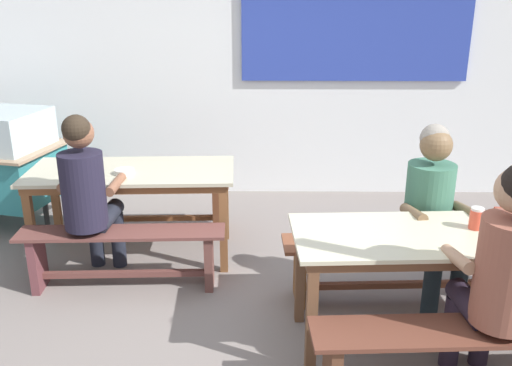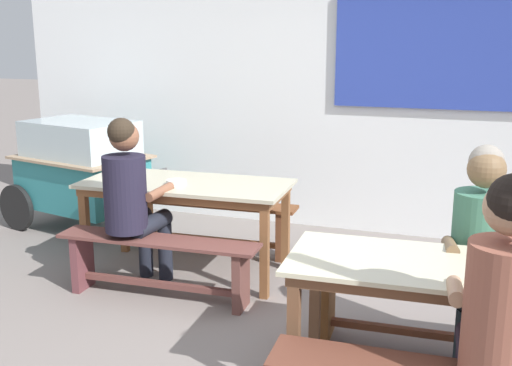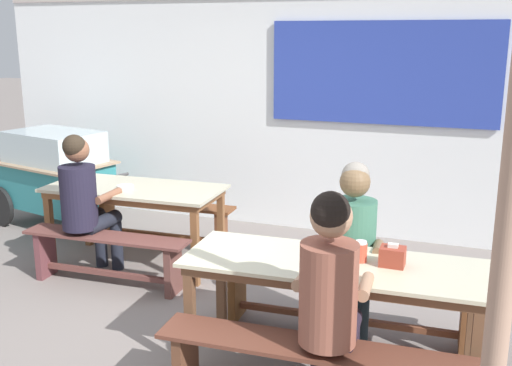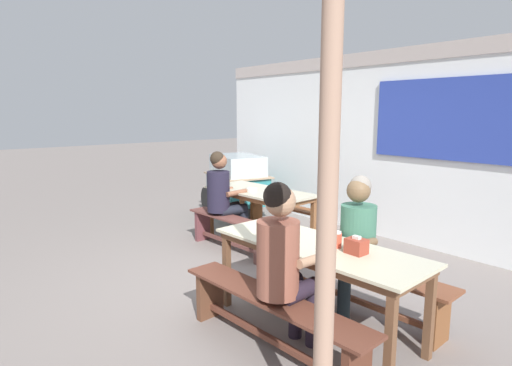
{
  "view_description": "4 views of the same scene",
  "coord_description": "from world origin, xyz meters",
  "views": [
    {
      "loc": [
        0.09,
        -3.13,
        2.08
      ],
      "look_at": [
        0.04,
        0.31,
        0.89
      ],
      "focal_mm": 38.72,
      "sensor_mm": 36.0,
      "label": 1
    },
    {
      "loc": [
        1.13,
        -3.2,
        1.85
      ],
      "look_at": [
        -0.11,
        0.28,
        0.98
      ],
      "focal_mm": 43.24,
      "sensor_mm": 36.0,
      "label": 2
    },
    {
      "loc": [
        1.99,
        -3.61,
        2.13
      ],
      "look_at": [
        0.36,
        0.72,
        0.97
      ],
      "focal_mm": 42.34,
      "sensor_mm": 36.0,
      "label": 3
    },
    {
      "loc": [
        3.47,
        -2.69,
        1.84
      ],
      "look_at": [
        -0.27,
        0.4,
        1.01
      ],
      "focal_mm": 29.67,
      "sensor_mm": 36.0,
      "label": 4
    }
  ],
  "objects": [
    {
      "name": "wooden_support_post",
      "position": [
        2.12,
        -1.12,
        1.24
      ],
      "size": [
        0.1,
        0.1,
        2.47
      ],
      "primitive_type": "cylinder",
      "color": "tan",
      "rests_on": "ground_plane"
    },
    {
      "name": "bench_far_back",
      "position": [
        -0.98,
        1.56,
        0.3
      ],
      "size": [
        1.54,
        0.32,
        0.45
      ],
      "color": "brown",
      "rests_on": "ground_plane"
    },
    {
      "name": "tissue_box",
      "position": [
        1.55,
        -0.1,
        0.81
      ],
      "size": [
        0.15,
        0.12,
        0.14
      ],
      "color": "#983A29",
      "rests_on": "dining_table_near"
    },
    {
      "name": "condiment_jar",
      "position": [
        1.36,
        -0.1,
        0.82
      ],
      "size": [
        0.08,
        0.08,
        0.13
      ],
      "color": "#E24E37",
      "rests_on": "dining_table_near"
    },
    {
      "name": "person_left_back_turned",
      "position": [
        -1.16,
        0.56,
        0.74
      ],
      "size": [
        0.43,
        0.57,
        1.31
      ],
      "color": "#1E212C",
      "rests_on": "ground_plane"
    },
    {
      "name": "person_near_front",
      "position": [
        1.3,
        -0.63,
        0.77
      ],
      "size": [
        0.45,
        0.53,
        1.34
      ],
      "color": "#271D2B",
      "rests_on": "ground_plane"
    },
    {
      "name": "dining_table_near",
      "position": [
        1.2,
        -0.16,
        0.68
      ],
      "size": [
        1.9,
        0.77,
        0.75
      ],
      "color": "beige",
      "rests_on": "ground_plane"
    },
    {
      "name": "food_cart",
      "position": [
        -2.45,
        1.77,
        0.62
      ],
      "size": [
        1.64,
        1.12,
        1.07
      ],
      "color": "teal",
      "rests_on": "ground_plane"
    },
    {
      "name": "person_right_near_table",
      "position": [
        1.22,
        0.3,
        0.73
      ],
      "size": [
        0.47,
        0.58,
        1.28
      ],
      "color": "#1C272D",
      "rests_on": "ground_plane"
    },
    {
      "name": "bench_near_back",
      "position": [
        1.18,
        0.37,
        0.31
      ],
      "size": [
        1.9,
        0.41,
        0.45
      ],
      "color": "brown",
      "rests_on": "ground_plane"
    },
    {
      "name": "bench_far_front",
      "position": [
        -0.93,
        0.49,
        0.29
      ],
      "size": [
        1.5,
        0.34,
        0.45
      ],
      "color": "brown",
      "rests_on": "ground_plane"
    },
    {
      "name": "bench_near_front",
      "position": [
        1.23,
        -0.69,
        0.31
      ],
      "size": [
        1.8,
        0.39,
        0.45
      ],
      "color": "brown",
      "rests_on": "ground_plane"
    },
    {
      "name": "backdrop_wall",
      "position": [
        0.03,
        2.66,
        1.41
      ],
      "size": [
        7.1,
        0.23,
        2.69
      ],
      "color": "white",
      "rests_on": "ground_plane"
    },
    {
      "name": "soup_bowl",
      "position": [
        -0.98,
        0.92,
        0.77
      ],
      "size": [
        0.15,
        0.15,
        0.04
      ],
      "primitive_type": "cylinder",
      "color": "silver",
      "rests_on": "dining_table_far"
    },
    {
      "name": "ground_plane",
      "position": [
        0.0,
        0.0,
        0.0
      ],
      "size": [
        40.0,
        40.0,
        0.0
      ],
      "primitive_type": "plane",
      "color": "gray"
    },
    {
      "name": "dining_table_far",
      "position": [
        -0.96,
        1.03,
        0.67
      ],
      "size": [
        1.65,
        0.81,
        0.75
      ],
      "color": "#B9B396",
      "rests_on": "ground_plane"
    }
  ]
}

